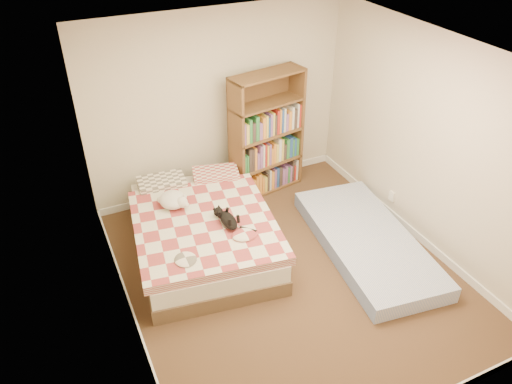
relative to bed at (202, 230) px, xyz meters
name	(u,v)px	position (x,y,z in m)	size (l,w,h in m)	color
room	(291,183)	(0.71, -0.83, 0.94)	(3.51, 4.01, 2.51)	#432A1C
bed	(202,230)	(0.00, 0.00, 0.00)	(1.79, 2.31, 0.57)	brown
bookshelf	(266,149)	(1.27, 0.89, 0.35)	(1.09, 0.53, 1.70)	#533C1C
floor_mattress	(367,242)	(1.77, -0.86, -0.16)	(0.99, 2.20, 0.20)	#7C91CE
black_cat	(228,219)	(0.21, -0.32, 0.31)	(0.25, 0.60, 0.13)	black
white_dog	(174,200)	(-0.24, 0.26, 0.34)	(0.37, 0.40, 0.17)	silver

